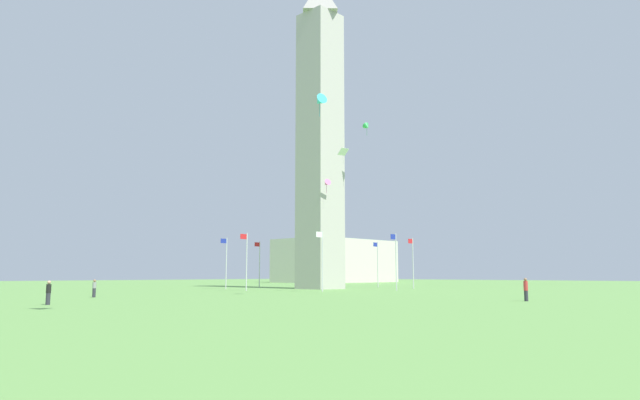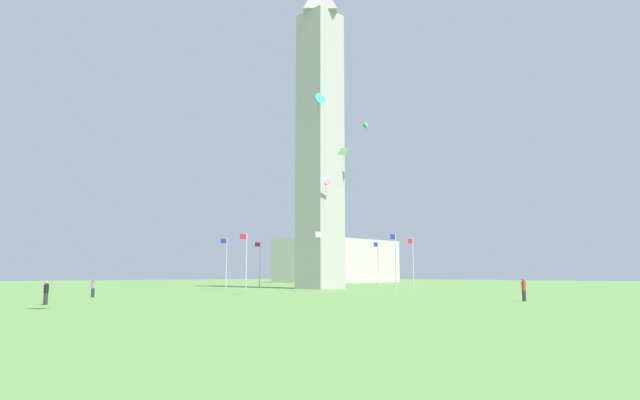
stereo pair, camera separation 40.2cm
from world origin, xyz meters
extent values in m
plane|color=#609347|center=(0.00, 0.00, 0.00)|extent=(260.00, 260.00, 0.00)
cube|color=#B7B2A8|center=(0.00, 0.00, 20.16)|extent=(5.04, 5.04, 40.32)
cylinder|color=silver|center=(13.16, 0.00, 3.56)|extent=(0.14, 0.14, 7.13)
cube|color=red|center=(13.71, 0.00, 6.68)|extent=(1.00, 0.03, 0.64)
cylinder|color=silver|center=(9.31, 9.31, 3.56)|extent=(0.14, 0.14, 7.13)
cube|color=white|center=(9.86, 9.31, 6.68)|extent=(1.00, 0.03, 0.64)
cylinder|color=silver|center=(0.00, 13.16, 3.56)|extent=(0.14, 0.14, 7.13)
cube|color=#1E2D99|center=(0.55, 13.16, 6.68)|extent=(1.00, 0.03, 0.64)
cylinder|color=silver|center=(-9.31, 9.31, 3.56)|extent=(0.14, 0.14, 7.13)
cube|color=red|center=(-8.76, 9.31, 6.68)|extent=(1.00, 0.03, 0.64)
cylinder|color=silver|center=(-13.16, 0.00, 3.56)|extent=(0.14, 0.14, 7.13)
cube|color=#1E2D99|center=(-12.61, 0.00, 6.68)|extent=(1.00, 0.03, 0.64)
cylinder|color=silver|center=(-9.31, -9.31, 3.56)|extent=(0.14, 0.14, 7.13)
cube|color=white|center=(-8.76, -9.31, 6.68)|extent=(1.00, 0.03, 0.64)
cylinder|color=silver|center=(0.00, -13.16, 3.56)|extent=(0.14, 0.14, 7.13)
cube|color=red|center=(0.55, -13.16, 6.68)|extent=(1.00, 0.03, 0.64)
cylinder|color=silver|center=(9.31, -9.31, 3.56)|extent=(0.14, 0.14, 7.13)
cube|color=#1E2D99|center=(9.86, -9.31, 6.68)|extent=(1.00, 0.03, 0.64)
cylinder|color=#2D2D38|center=(42.34, 15.15, 0.40)|extent=(0.29, 0.29, 0.80)
cylinder|color=black|center=(42.34, 15.15, 1.09)|extent=(0.32, 0.32, 0.58)
sphere|color=tan|center=(42.34, 15.15, 1.50)|extent=(0.24, 0.24, 0.24)
cylinder|color=#2D2D38|center=(14.95, 36.24, 0.40)|extent=(0.29, 0.29, 0.80)
cylinder|color=red|center=(14.95, 36.24, 1.16)|extent=(0.32, 0.32, 0.73)
sphere|color=#936B4C|center=(14.95, 36.24, 1.65)|extent=(0.24, 0.24, 0.24)
cylinder|color=#2D2D38|center=(34.70, 5.30, 0.40)|extent=(0.29, 0.29, 0.80)
cylinder|color=gray|center=(34.70, 5.30, 1.08)|extent=(0.32, 0.32, 0.55)
sphere|color=#936B4C|center=(34.70, 5.30, 1.47)|extent=(0.24, 0.24, 0.24)
cube|color=white|center=(2.14, 6.36, 18.30)|extent=(1.40, 1.19, 0.81)
cylinder|color=#A7A7A7|center=(2.14, 6.36, 17.31)|extent=(0.04, 0.04, 1.48)
cone|color=green|center=(-2.11, 7.02, 22.44)|extent=(1.15, 1.37, 1.20)
cylinder|color=#208035|center=(-2.11, 7.02, 21.72)|extent=(0.04, 0.04, 1.08)
cone|color=#33C6D1|center=(20.53, 19.64, 18.20)|extent=(1.36, 1.48, 1.31)
cylinder|color=teal|center=(20.53, 19.64, 17.34)|extent=(0.04, 0.04, 1.28)
cone|color=pink|center=(8.89, 9.60, 12.84)|extent=(1.08, 1.21, 1.06)
cylinder|color=#A44A79|center=(8.89, 9.60, 12.17)|extent=(0.04, 0.04, 1.00)
cube|color=beige|center=(-48.76, -41.22, 5.28)|extent=(28.74, 17.92, 10.57)
camera|label=1|loc=(57.32, 54.97, 2.06)|focal=31.50mm
camera|label=2|loc=(57.04, 55.26, 2.06)|focal=31.50mm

